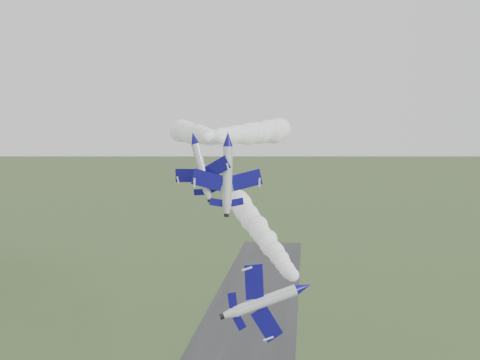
% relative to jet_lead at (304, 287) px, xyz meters
% --- Properties ---
extents(jet_lead, '(5.13, 11.89, 9.58)m').
position_rel_jet_lead_xyz_m(jet_lead, '(0.00, 0.00, 0.00)').
color(jet_lead, silver).
extents(smoke_trail_jet_lead, '(20.73, 53.75, 4.71)m').
position_rel_jet_lead_xyz_m(smoke_trail_jet_lead, '(-8.38, 29.24, 1.94)').
color(smoke_trail_jet_lead, white).
extents(jet_pair_left, '(9.66, 11.71, 3.59)m').
position_rel_jet_lead_xyz_m(jet_pair_left, '(-18.05, 19.53, 18.33)').
color(jet_pair_left, silver).
extents(smoke_trail_jet_pair_left, '(17.91, 53.95, 5.82)m').
position_rel_jet_lead_xyz_m(smoke_trail_jet_pair_left, '(-11.97, 48.24, 18.90)').
color(smoke_trail_jet_pair_left, white).
extents(jet_pair_right, '(11.55, 13.27, 3.40)m').
position_rel_jet_lead_xyz_m(jet_pair_right, '(-12.33, 19.08, 18.21)').
color(jet_pair_right, silver).
extents(smoke_trail_jet_pair_right, '(26.94, 58.07, 5.76)m').
position_rel_jet_lead_xyz_m(smoke_trail_jet_pair_right, '(-24.04, 50.20, 18.83)').
color(smoke_trail_jet_pair_right, white).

